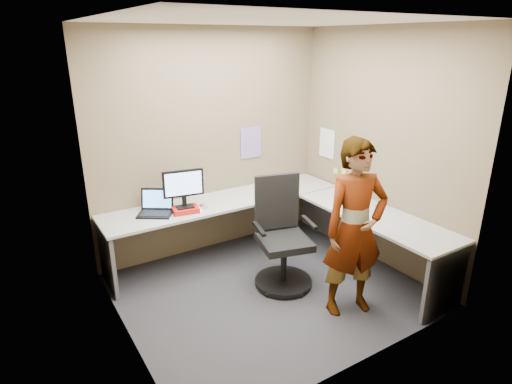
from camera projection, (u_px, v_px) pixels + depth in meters
ground at (270, 290)px, 4.60m from camera, size 3.00×3.00×0.00m
wall_back at (212, 144)px, 5.18m from camera, size 3.00×0.00×3.00m
wall_right at (380, 150)px, 4.90m from camera, size 0.00×2.70×2.70m
wall_left at (115, 199)px, 3.40m from camera, size 0.00×2.70×2.70m
ceiling at (274, 20)px, 3.69m from camera, size 3.00×3.00×0.00m
desk at (284, 219)px, 4.93m from camera, size 2.98×2.58×0.73m
paper_ream at (185, 210)px, 4.75m from camera, size 0.31×0.25×0.06m
monitor at (183, 185)px, 4.67m from camera, size 0.45×0.16×0.43m
laptop at (156, 207)px, 4.72m from camera, size 0.46×0.45×0.26m
trackball_mouse at (201, 207)px, 4.83m from camera, size 0.12×0.08×0.07m
origami at (199, 208)px, 4.78m from camera, size 0.10×0.10×0.06m
stapler at (352, 196)px, 5.18m from camera, size 0.16×0.07×0.05m
flower at (379, 196)px, 4.82m from camera, size 0.07×0.07×0.22m
calendar_purple at (251, 143)px, 5.47m from camera, size 0.30×0.01×0.40m
calendar_white at (327, 143)px, 5.64m from camera, size 0.01×0.28×0.38m
sticky_note_a at (344, 172)px, 5.46m from camera, size 0.01×0.07×0.07m
sticky_note_b at (340, 180)px, 5.55m from camera, size 0.01×0.07×0.07m
sticky_note_c at (347, 184)px, 5.46m from camera, size 0.01×0.07×0.07m
sticky_note_d at (336, 171)px, 5.59m from camera, size 0.01×0.07×0.07m
office_chair at (282, 243)px, 4.60m from camera, size 0.67×0.64×1.18m
person at (355, 229)px, 4.01m from camera, size 0.72×0.56×1.74m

